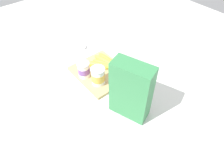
{
  "coord_description": "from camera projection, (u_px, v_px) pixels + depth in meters",
  "views": [
    {
      "loc": [
        -0.66,
        0.47,
        0.78
      ],
      "look_at": [
        -0.1,
        0.0,
        0.07
      ],
      "focal_mm": 32.08,
      "sensor_mm": 36.0,
      "label": 1
    }
  ],
  "objects": [
    {
      "name": "ground_plane",
      "position": [
        100.0,
        73.0,
        1.12
      ],
      "size": [
        2.4,
        2.4,
        0.0
      ],
      "primitive_type": "plane",
      "color": "silver"
    },
    {
      "name": "cutting_board",
      "position": [
        100.0,
        72.0,
        1.12
      ],
      "size": [
        0.29,
        0.25,
        0.02
      ],
      "primitive_type": "cube",
      "color": "tan",
      "rests_on": "ground_plane"
    },
    {
      "name": "cereal_box",
      "position": [
        131.0,
        91.0,
        0.84
      ],
      "size": [
        0.19,
        0.13,
        0.29
      ],
      "primitive_type": "cube",
      "rotation": [
        0.0,
        0.0,
        3.47
      ],
      "color": "#38844C",
      "rests_on": "ground_plane"
    },
    {
      "name": "yogurt_cup_front",
      "position": [
        98.0,
        76.0,
        1.02
      ],
      "size": [
        0.07,
        0.07,
        0.1
      ],
      "color": "white",
      "rests_on": "cutting_board"
    },
    {
      "name": "yogurt_cup_back",
      "position": [
        84.0,
        70.0,
        1.06
      ],
      "size": [
        0.07,
        0.07,
        0.09
      ],
      "color": "white",
      "rests_on": "cutting_board"
    },
    {
      "name": "banana_bunch",
      "position": [
        104.0,
        63.0,
        1.14
      ],
      "size": [
        0.17,
        0.15,
        0.04
      ],
      "color": "yellow",
      "rests_on": "cutting_board"
    },
    {
      "name": "spoon",
      "position": [
        84.0,
        49.0,
        1.27
      ],
      "size": [
        0.11,
        0.1,
        0.01
      ],
      "color": "silver",
      "rests_on": "ground_plane"
    }
  ]
}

